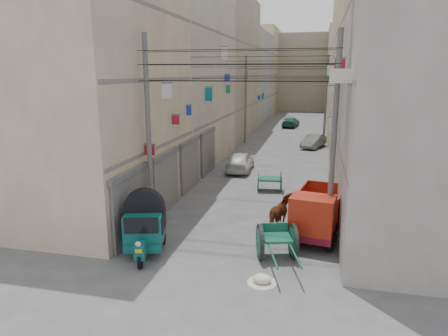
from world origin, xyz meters
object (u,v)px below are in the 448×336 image
(tonga_cart, at_px, (277,241))
(distant_car_grey, at_px, (314,141))
(auto_rickshaw, at_px, (145,224))
(distant_car_green, at_px, (291,122))
(mini_truck, at_px, (316,217))
(feed_sack, at_px, (262,279))
(distant_car_white, at_px, (240,161))
(second_cart, at_px, (270,180))
(horse, at_px, (282,214))

(tonga_cart, height_order, distant_car_grey, tonga_cart)
(auto_rickshaw, relative_size, distant_car_green, 0.65)
(mini_truck, relative_size, distant_car_grey, 1.08)
(feed_sack, bearing_deg, distant_car_white, 103.67)
(distant_car_white, xyz_separation_m, distant_car_green, (1.73, 23.66, -0.05))
(second_cart, bearing_deg, auto_rickshaw, -119.26)
(auto_rickshaw, xyz_separation_m, distant_car_white, (1.02, 13.14, -0.43))
(distant_car_grey, bearing_deg, distant_car_green, 120.99)
(tonga_cart, distance_m, distant_car_white, 13.16)
(tonga_cart, distance_m, mini_truck, 2.37)
(auto_rickshaw, xyz_separation_m, second_cart, (3.53, 8.89, -0.46))
(tonga_cart, bearing_deg, distant_car_green, 76.97)
(feed_sack, height_order, distant_car_grey, distant_car_grey)
(mini_truck, relative_size, feed_sack, 6.64)
(distant_car_white, height_order, distant_car_green, distant_car_white)
(auto_rickshaw, distance_m, horse, 5.65)
(auto_rickshaw, relative_size, second_cart, 1.83)
(horse, bearing_deg, auto_rickshaw, 45.03)
(auto_rickshaw, xyz_separation_m, tonga_cart, (4.79, 0.53, -0.42))
(distant_car_white, bearing_deg, distant_car_green, -95.68)
(distant_car_white, bearing_deg, horse, 108.81)
(tonga_cart, xyz_separation_m, distant_car_white, (-3.77, 12.61, -0.01))
(horse, distance_m, distant_car_white, 10.77)
(feed_sack, distance_m, horse, 4.41)
(auto_rickshaw, bearing_deg, mini_truck, 6.30)
(tonga_cart, relative_size, distant_car_white, 0.79)
(feed_sack, relative_size, horse, 0.32)
(tonga_cart, bearing_deg, horse, 74.64)
(feed_sack, bearing_deg, horse, 87.11)
(distant_car_grey, height_order, distant_car_green, distant_car_green)
(tonga_cart, xyz_separation_m, horse, (-0.04, 2.51, 0.10))
(mini_truck, height_order, distant_car_grey, mini_truck)
(auto_rickshaw, height_order, mini_truck, mini_truck)
(second_cart, height_order, feed_sack, second_cart)
(mini_truck, bearing_deg, auto_rickshaw, -148.55)
(auto_rickshaw, height_order, tonga_cart, auto_rickshaw)
(auto_rickshaw, height_order, feed_sack, auto_rickshaw)
(distant_car_grey, bearing_deg, feed_sack, -74.12)
(auto_rickshaw, relative_size, horse, 1.49)
(feed_sack, xyz_separation_m, horse, (0.22, 4.36, 0.62))
(auto_rickshaw, xyz_separation_m, horse, (4.75, 3.04, -0.32))
(auto_rickshaw, distance_m, mini_truck, 6.60)
(second_cart, xyz_separation_m, distant_car_white, (-2.51, 4.25, 0.03))
(auto_rickshaw, relative_size, feed_sack, 4.65)
(auto_rickshaw, relative_size, distant_car_white, 0.71)
(mini_truck, relative_size, distant_car_green, 0.94)
(second_cart, bearing_deg, horse, -85.81)
(tonga_cart, bearing_deg, auto_rickshaw, 170.11)
(feed_sack, relative_size, distant_car_grey, 0.16)
(auto_rickshaw, distance_m, feed_sack, 4.81)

